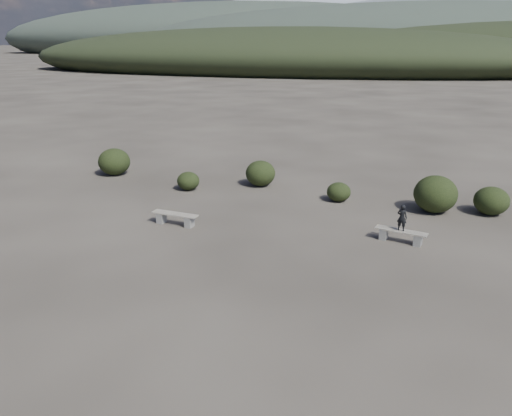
% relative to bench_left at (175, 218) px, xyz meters
% --- Properties ---
extents(ground, '(1200.00, 1200.00, 0.00)m').
position_rel_bench_left_xyz_m(ground, '(3.29, -4.04, -0.25)').
color(ground, '#322C27').
rests_on(ground, ground).
extents(bench_left, '(1.68, 0.46, 0.41)m').
position_rel_bench_left_xyz_m(bench_left, '(0.00, 0.00, 0.00)').
color(bench_left, gray).
rests_on(bench_left, ground).
extents(bench_right, '(1.62, 0.63, 0.40)m').
position_rel_bench_left_xyz_m(bench_right, '(7.39, 0.79, -0.01)').
color(bench_right, gray).
rests_on(bench_right, ground).
extents(seated_person, '(0.35, 0.27, 0.84)m').
position_rel_bench_left_xyz_m(seated_person, '(7.38, 0.79, 0.57)').
color(seated_person, black).
rests_on(seated_person, bench_right).
extents(shrub_a, '(0.94, 0.94, 0.77)m').
position_rel_bench_left_xyz_m(shrub_a, '(-1.41, 4.01, 0.13)').
color(shrub_a, black).
rests_on(shrub_a, ground).
extents(shrub_b, '(1.28, 1.28, 1.10)m').
position_rel_bench_left_xyz_m(shrub_b, '(1.28, 5.56, 0.30)').
color(shrub_b, black).
rests_on(shrub_b, ground).
extents(shrub_c, '(0.93, 0.93, 0.75)m').
position_rel_bench_left_xyz_m(shrub_c, '(4.86, 4.41, 0.12)').
color(shrub_c, black).
rests_on(shrub_c, ground).
extents(shrub_d, '(1.56, 1.56, 1.36)m').
position_rel_bench_left_xyz_m(shrub_d, '(8.41, 4.21, 0.43)').
color(shrub_d, black).
rests_on(shrub_d, ground).
extents(shrub_e, '(1.23, 1.23, 1.02)m').
position_rel_bench_left_xyz_m(shrub_e, '(10.34, 4.55, 0.26)').
color(shrub_e, black).
rests_on(shrub_e, ground).
extents(shrub_f, '(1.47, 1.47, 1.24)m').
position_rel_bench_left_xyz_m(shrub_f, '(-5.79, 5.22, 0.37)').
color(shrub_f, black).
rests_on(shrub_f, ground).
extents(mountain_ridges, '(500.00, 400.00, 56.00)m').
position_rel_bench_left_xyz_m(mountain_ridges, '(-4.19, 335.02, 10.59)').
color(mountain_ridges, black).
rests_on(mountain_ridges, ground).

